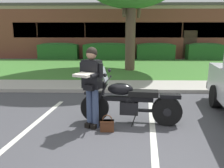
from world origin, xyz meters
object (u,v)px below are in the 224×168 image
Objects in this scene: hedge_left at (58,51)px; rider_person at (91,81)px; hedge_center_left at (107,51)px; hedge_center_right at (155,51)px; motorcycle at (134,102)px; handbag at (107,125)px; hedge_right at (204,51)px; brick_building at (130,31)px.

rider_person is at bearing -72.66° from hedge_left.
rider_person is 0.51× the size of hedge_center_left.
hedge_center_right is (3.32, 12.00, -0.36)m from rider_person.
motorcycle is 1.06m from rider_person.
rider_person is 4.74× the size of handbag.
motorcycle is at bearing -84.58° from hedge_center_left.
rider_person is at bearing -88.97° from hedge_center_left.
hedge_center_right reaches higher than handbag.
handbag is 13.85m from hedge_right.
hedge_center_left is 3.53m from hedge_center_right.
hedge_left is 10.59m from hedge_right.
handbag is 0.11× the size of hedge_center_left.
brick_building is (5.50, 5.69, 1.39)m from hedge_left.
motorcycle is 12.65m from hedge_left.
hedge_center_left is (-0.22, 12.00, -0.36)m from rider_person.
hedge_center_left is 0.16× the size of brick_building.
handbag is at bearing -103.74° from hedge_center_right.
motorcycle reaches higher than hedge_center_left.
motorcycle is 0.80m from handbag.
brick_building is (0.85, 17.46, 1.55)m from motorcycle.
hedge_center_left is 1.35× the size of hedge_right.
rider_person is 0.60× the size of hedge_left.
hedge_left is 1.06× the size of hedge_center_right.
hedge_left is (-4.08, 12.21, 0.51)m from handbag.
hedge_left is 0.84× the size of hedge_center_left.
handbag is at bearing -94.54° from brick_building.
handbag is 0.13× the size of hedge_center_right.
motorcycle is 0.79× the size of hedge_left.
brick_building is at bearing 87.21° from motorcycle.
rider_person is at bearing -165.27° from motorcycle.
motorcycle reaches higher than hedge_center_right.
brick_building is at bearing 85.46° from handbag.
hedge_left is 8.03m from brick_building.
hedge_left is 0.13× the size of brick_building.
hedge_right is (6.52, 12.21, 0.51)m from handbag.
hedge_left is at bearing 107.34° from rider_person.
motorcycle is 11.82m from hedge_center_left.
hedge_center_left and hedge_center_right have the same top height.
hedge_center_left is at bearing 95.42° from motorcycle.
rider_person reaches higher than motorcycle.
motorcycle is at bearing -116.82° from hedge_right.
hedge_center_left is (-1.12, 11.77, 0.16)m from motorcycle.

